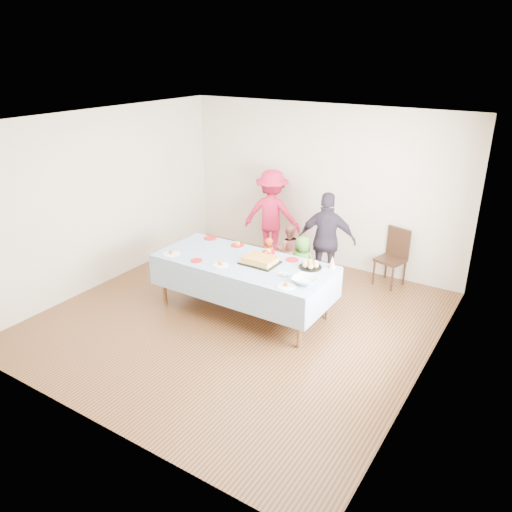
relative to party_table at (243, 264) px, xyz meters
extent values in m
plane|color=#402612|center=(0.08, -0.24, -0.72)|extent=(5.00, 5.00, 0.00)
cube|color=beige|center=(0.08, 2.26, 0.63)|extent=(5.00, 0.04, 2.70)
cube|color=beige|center=(0.08, -2.74, 0.63)|extent=(5.00, 0.04, 2.70)
cube|color=beige|center=(-2.42, -0.24, 0.63)|extent=(0.04, 5.00, 2.70)
cube|color=beige|center=(2.58, -0.24, 0.63)|extent=(0.04, 5.00, 2.70)
cube|color=white|center=(0.08, -0.24, 1.98)|extent=(5.00, 5.00, 0.04)
cube|color=#472B16|center=(2.55, -0.04, 0.78)|extent=(0.03, 1.75, 1.35)
cylinder|color=brown|center=(-1.12, -0.42, -0.36)|extent=(0.06, 0.06, 0.73)
cylinder|color=brown|center=(1.12, -0.42, -0.36)|extent=(0.06, 0.06, 0.73)
cylinder|color=brown|center=(-1.12, 0.42, -0.36)|extent=(0.06, 0.06, 0.73)
cylinder|color=brown|center=(1.12, 0.42, -0.36)|extent=(0.06, 0.06, 0.73)
cube|color=brown|center=(0.00, 0.00, 0.03)|extent=(2.40, 1.00, 0.04)
cube|color=silver|center=(0.00, 0.00, 0.05)|extent=(2.50, 1.10, 0.01)
cube|color=black|center=(0.24, 0.05, 0.06)|extent=(0.50, 0.38, 0.01)
cube|color=#E5B957|center=(0.24, 0.05, 0.10)|extent=(0.42, 0.32, 0.06)
cube|color=#9D5824|center=(0.24, 0.05, 0.14)|extent=(0.42, 0.32, 0.01)
cylinder|color=black|center=(0.89, 0.29, 0.06)|extent=(0.31, 0.31, 0.02)
sphere|color=tan|center=(0.97, 0.29, 0.11)|extent=(0.08, 0.08, 0.08)
sphere|color=tan|center=(0.93, 0.36, 0.11)|extent=(0.08, 0.08, 0.08)
sphere|color=tan|center=(0.85, 0.36, 0.11)|extent=(0.08, 0.08, 0.08)
sphere|color=tan|center=(0.81, 0.29, 0.11)|extent=(0.08, 0.08, 0.08)
sphere|color=tan|center=(0.85, 0.22, 0.11)|extent=(0.08, 0.08, 0.08)
sphere|color=tan|center=(0.93, 0.22, 0.11)|extent=(0.08, 0.08, 0.08)
sphere|color=tan|center=(0.89, 0.29, 0.11)|extent=(0.08, 0.08, 0.08)
imported|color=silver|center=(1.05, -0.17, 0.09)|extent=(0.32, 0.32, 0.08)
cone|color=white|center=(1.14, 0.43, 0.14)|extent=(0.10, 0.10, 0.17)
cylinder|color=red|center=(-0.92, 0.45, 0.06)|extent=(0.20, 0.20, 0.01)
cylinder|color=red|center=(-0.39, 0.43, 0.06)|extent=(0.20, 0.20, 0.01)
cylinder|color=red|center=(0.14, 0.44, 0.06)|extent=(0.20, 0.20, 0.01)
cylinder|color=red|center=(0.56, 0.39, 0.06)|extent=(0.18, 0.18, 0.01)
cylinder|color=red|center=(-0.54, -0.35, 0.06)|extent=(0.16, 0.16, 0.01)
cylinder|color=white|center=(-1.00, -0.35, 0.06)|extent=(0.24, 0.24, 0.01)
cylinder|color=white|center=(-0.17, -0.30, 0.06)|extent=(0.21, 0.21, 0.01)
cylinder|color=white|center=(0.90, -0.39, 0.06)|extent=(0.23, 0.23, 0.01)
cylinder|color=black|center=(1.26, 1.84, -0.52)|extent=(0.03, 0.03, 0.40)
cylinder|color=black|center=(1.59, 1.75, -0.52)|extent=(0.03, 0.03, 0.40)
cylinder|color=black|center=(1.35, 2.17, -0.52)|extent=(0.03, 0.03, 0.40)
cylinder|color=black|center=(1.68, 2.08, -0.52)|extent=(0.03, 0.03, 0.40)
cube|color=black|center=(1.47, 1.96, -0.30)|extent=(0.48, 0.48, 0.05)
cube|color=black|center=(1.52, 2.13, -0.05)|extent=(0.39, 0.14, 0.47)
imported|color=#C84419|center=(-0.17, 0.98, -0.34)|extent=(0.30, 0.22, 0.78)
imported|color=#437D29|center=(0.42, 0.98, -0.27)|extent=(0.47, 0.32, 0.92)
imported|color=#BC6657|center=(-0.06, 1.42, -0.29)|extent=(0.52, 0.47, 0.88)
imported|color=red|center=(-0.71, 1.96, 0.07)|extent=(1.14, 0.82, 1.59)
imported|color=#2D2431|center=(0.62, 1.39, 0.04)|extent=(0.96, 0.62, 1.52)
camera|label=1|loc=(3.55, -5.25, 2.78)|focal=35.00mm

